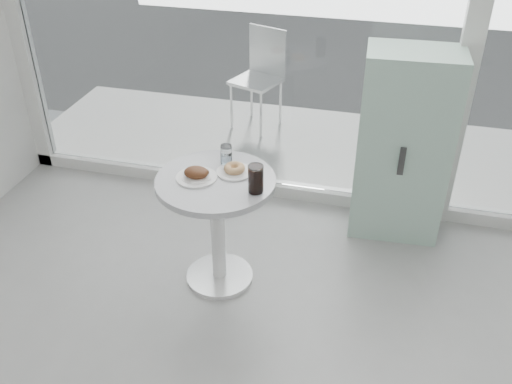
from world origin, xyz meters
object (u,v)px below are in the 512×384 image
(plate_donut, at_px, (234,170))
(water_tumbler_b, at_px, (226,154))
(water_tumbler_a, at_px, (226,157))
(patio_chair, at_px, (261,72))
(plate_fritter, at_px, (197,174))
(cola_glass, at_px, (256,179))
(main_table, at_px, (217,209))
(mint_cabinet, at_px, (403,146))

(plate_donut, distance_m, water_tumbler_b, 0.15)
(plate_donut, xyz_separation_m, water_tumbler_a, (-0.08, 0.09, 0.03))
(patio_chair, bearing_deg, plate_fritter, -65.60)
(water_tumbler_a, height_order, cola_glass, cola_glass)
(main_table, bearing_deg, cola_glass, -15.81)
(patio_chair, distance_m, plate_donut, 2.19)
(patio_chair, distance_m, cola_glass, 2.40)
(plate_donut, distance_m, cola_glass, 0.25)
(cola_glass, bearing_deg, plate_donut, 135.77)
(mint_cabinet, bearing_deg, main_table, -143.65)
(mint_cabinet, distance_m, plate_fritter, 1.48)
(water_tumbler_b, bearing_deg, water_tumbler_a, -71.83)
(patio_chair, xyz_separation_m, water_tumbler_a, (0.30, -2.06, 0.25))
(main_table, xyz_separation_m, patio_chair, (-0.28, 2.25, 0.02))
(plate_donut, xyz_separation_m, water_tumbler_b, (-0.09, 0.12, 0.03))
(mint_cabinet, bearing_deg, plate_donut, -144.42)
(water_tumbler_b, bearing_deg, patio_chair, 98.06)
(plate_donut, relative_size, water_tumbler_b, 1.93)
(water_tumbler_b, relative_size, cola_glass, 0.67)
(mint_cabinet, bearing_deg, cola_glass, -133.13)
(main_table, height_order, mint_cabinet, mint_cabinet)
(water_tumbler_a, bearing_deg, mint_cabinet, 33.49)
(plate_donut, bearing_deg, plate_fritter, -149.43)
(mint_cabinet, bearing_deg, patio_chair, 131.51)
(main_table, xyz_separation_m, cola_glass, (0.27, -0.08, 0.30))
(mint_cabinet, height_order, plate_fritter, mint_cabinet)
(patio_chair, distance_m, water_tumbler_b, 2.07)
(patio_chair, height_order, cola_glass, patio_chair)
(plate_donut, bearing_deg, water_tumbler_a, 131.29)
(plate_fritter, bearing_deg, water_tumbler_b, 64.78)
(water_tumbler_a, distance_m, cola_glass, 0.36)
(main_table, height_order, water_tumbler_b, water_tumbler_b)
(main_table, bearing_deg, water_tumbler_a, 85.71)
(patio_chair, xyz_separation_m, cola_glass, (0.55, -2.32, 0.28))
(main_table, relative_size, mint_cabinet, 0.57)
(patio_chair, relative_size, plate_donut, 4.22)
(main_table, height_order, cola_glass, cola_glass)
(main_table, distance_m, plate_fritter, 0.27)
(water_tumbler_a, bearing_deg, main_table, -94.29)
(water_tumbler_a, relative_size, water_tumbler_b, 1.04)
(patio_chair, xyz_separation_m, plate_fritter, (0.18, -2.27, 0.22))
(plate_fritter, distance_m, cola_glass, 0.38)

